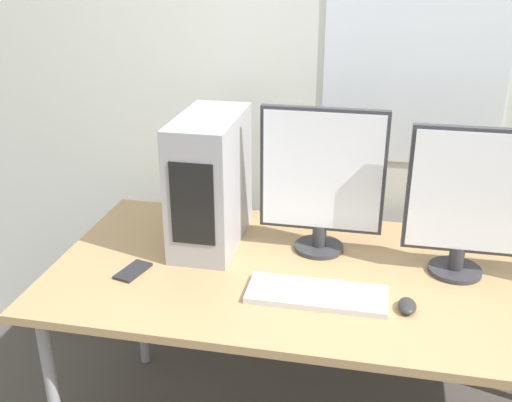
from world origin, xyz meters
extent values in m
cube|color=silver|center=(0.00, 1.03, 1.35)|extent=(8.00, 0.06, 2.70)
cube|color=tan|center=(0.00, 0.45, 0.77)|extent=(2.08, 0.90, 0.03)
cylinder|color=#99999E|center=(-0.96, 0.82, 0.38)|extent=(0.04, 0.04, 0.75)
cube|color=#9E9EA3|center=(-0.55, 0.60, 1.02)|extent=(0.21, 0.43, 0.47)
cube|color=black|center=(-0.55, 0.39, 1.02)|extent=(0.15, 0.00, 0.28)
cylinder|color=#333338|center=(-0.16, 0.61, 0.79)|extent=(0.18, 0.18, 0.02)
cylinder|color=#333338|center=(-0.16, 0.61, 0.84)|extent=(0.05, 0.05, 0.08)
cube|color=#333338|center=(-0.16, 0.61, 1.08)|extent=(0.43, 0.03, 0.44)
cube|color=white|center=(-0.16, 0.60, 1.08)|extent=(0.40, 0.00, 0.41)
cylinder|color=#333338|center=(0.31, 0.54, 0.79)|extent=(0.18, 0.18, 0.02)
cylinder|color=#333338|center=(0.31, 0.54, 0.84)|extent=(0.05, 0.05, 0.08)
cube|color=#333338|center=(0.31, 0.54, 1.07)|extent=(0.37, 0.03, 0.42)
cube|color=white|center=(0.31, 0.52, 1.07)|extent=(0.35, 0.00, 0.39)
cube|color=silver|center=(-0.13, 0.29, 0.79)|extent=(0.43, 0.16, 0.02)
cube|color=white|center=(-0.13, 0.29, 0.80)|extent=(0.40, 0.14, 0.00)
ellipsoid|color=#2D2D2D|center=(0.14, 0.28, 0.79)|extent=(0.05, 0.09, 0.03)
cube|color=#232328|center=(-0.75, 0.32, 0.78)|extent=(0.10, 0.15, 0.01)
camera|label=1|loc=(0.01, -1.31, 1.79)|focal=42.00mm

